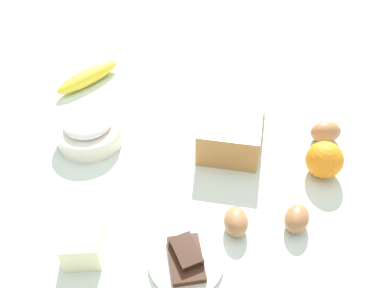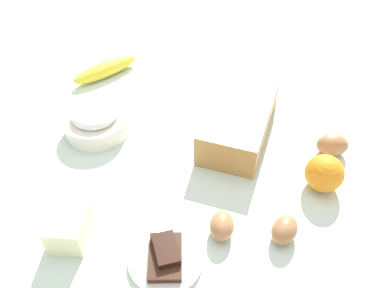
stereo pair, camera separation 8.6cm
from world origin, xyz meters
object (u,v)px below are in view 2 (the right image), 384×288
(loaf_pan, at_px, (240,117))
(egg_loose, at_px, (285,230))
(egg_beside_bowl, at_px, (332,145))
(orange_fruit, at_px, (324,173))
(flour_bowl, at_px, (96,121))
(butter_block, at_px, (70,226))
(banana, at_px, (105,69))
(chocolate_plate, at_px, (166,258))
(egg_near_butter, at_px, (222,226))

(loaf_pan, relative_size, egg_loose, 4.81)
(egg_beside_bowl, bearing_deg, orange_fruit, 166.00)
(orange_fruit, relative_size, egg_beside_bowl, 1.12)
(flour_bowl, bearing_deg, butter_block, -169.54)
(banana, distance_m, butter_block, 0.51)
(loaf_pan, xyz_separation_m, banana, (0.16, 0.38, -0.02))
(butter_block, relative_size, egg_loose, 1.46)
(flour_bowl, relative_size, egg_beside_bowl, 2.14)
(flour_bowl, relative_size, banana, 0.77)
(banana, height_order, egg_beside_bowl, egg_beside_bowl)
(egg_beside_bowl, height_order, chocolate_plate, egg_beside_bowl)
(flour_bowl, distance_m, egg_near_butter, 0.39)
(egg_loose, bearing_deg, flour_bowl, 63.46)
(butter_block, relative_size, chocolate_plate, 0.69)
(loaf_pan, bearing_deg, chocolate_plate, 173.92)
(loaf_pan, height_order, orange_fruit, loaf_pan)
(egg_near_butter, relative_size, chocolate_plate, 0.46)
(butter_block, relative_size, egg_beside_bowl, 1.31)
(egg_loose, bearing_deg, orange_fruit, -28.19)
(orange_fruit, relative_size, egg_near_butter, 1.27)
(banana, relative_size, chocolate_plate, 1.46)
(orange_fruit, bearing_deg, egg_loose, 151.81)
(egg_near_butter, relative_size, egg_loose, 0.98)
(loaf_pan, distance_m, orange_fruit, 0.23)
(flour_bowl, relative_size, orange_fruit, 1.92)
(loaf_pan, xyz_separation_m, egg_near_butter, (-0.29, 0.00, -0.02))
(loaf_pan, relative_size, flour_bowl, 2.01)
(butter_block, bearing_deg, loaf_pan, -38.53)
(loaf_pan, xyz_separation_m, orange_fruit, (-0.14, -0.18, -0.00))
(butter_block, bearing_deg, orange_fruit, -66.00)
(orange_fruit, relative_size, butter_block, 0.85)
(loaf_pan, relative_size, chocolate_plate, 2.27)
(banana, relative_size, butter_block, 2.11)
(egg_beside_bowl, bearing_deg, flour_bowl, 92.48)
(flour_bowl, bearing_deg, loaf_pan, -79.28)
(loaf_pan, distance_m, egg_near_butter, 0.29)
(flour_bowl, distance_m, banana, 0.23)
(banana, bearing_deg, egg_beside_bowl, -108.72)
(orange_fruit, relative_size, egg_loose, 1.24)
(butter_block, bearing_deg, chocolate_plate, -96.80)
(flour_bowl, xyz_separation_m, chocolate_plate, (-0.30, -0.23, -0.02))
(egg_loose, bearing_deg, egg_near_butter, 95.78)
(egg_near_butter, xyz_separation_m, chocolate_plate, (-0.07, 0.09, -0.01))
(egg_beside_bowl, bearing_deg, loaf_pan, 79.48)
(flour_bowl, xyz_separation_m, egg_near_butter, (-0.23, -0.32, -0.01))
(banana, distance_m, orange_fruit, 0.63)
(banana, height_order, butter_block, butter_block)
(butter_block, relative_size, egg_near_butter, 1.49)
(egg_near_butter, bearing_deg, egg_beside_bowl, -40.16)
(egg_loose, bearing_deg, chocolate_plate, 113.39)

